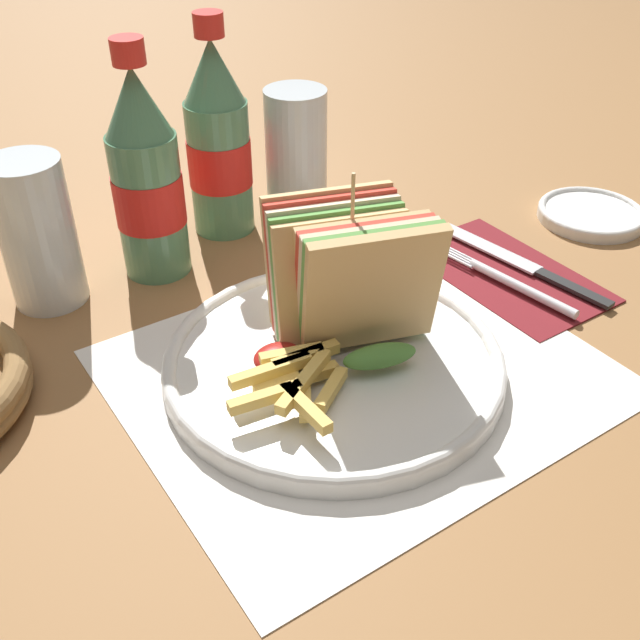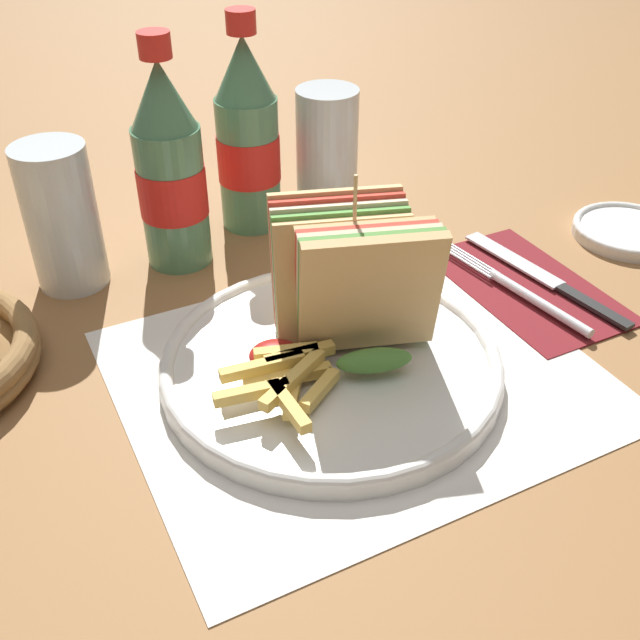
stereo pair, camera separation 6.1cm
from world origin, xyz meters
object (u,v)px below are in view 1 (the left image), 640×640
fork (508,281)px  coke_bottle_near (146,180)px  glass_near (296,161)px  plate_main (334,361)px  club_sandwich (351,278)px  glass_far (40,243)px  knife (523,264)px  side_saucer (591,213)px  coke_bottle_far (218,143)px

fork → coke_bottle_near: (-0.26, 0.22, 0.09)m
coke_bottle_near → glass_near: coke_bottle_near is taller
coke_bottle_near → fork: bearing=-40.3°
plate_main → club_sandwich: (0.03, 0.02, 0.06)m
club_sandwich → glass_far: size_ratio=1.06×
knife → glass_far: bearing=145.2°
plate_main → side_saucer: 0.39m
fork → glass_near: size_ratio=1.44×
coke_bottle_far → glass_far: coke_bottle_far is taller
coke_bottle_far → plate_main: bearing=-99.1°
fork → side_saucer: size_ratio=1.72×
club_sandwich → coke_bottle_near: 0.23m
knife → glass_near: glass_near is taller
club_sandwich → coke_bottle_near: coke_bottle_near is taller
plate_main → side_saucer: size_ratio=2.41×
knife → coke_bottle_far: 0.33m
club_sandwich → coke_bottle_far: size_ratio=0.65×
coke_bottle_far → glass_near: 0.09m
club_sandwich → glass_near: 0.26m
glass_far → side_saucer: 0.58m
plate_main → glass_near: glass_near is taller
club_sandwich → knife: size_ratio=0.73×
knife → side_saucer: 0.15m
coke_bottle_far → glass_near: bearing=-7.3°
coke_bottle_near → glass_far: bearing=176.6°
plate_main → fork: bearing=2.5°
club_sandwich → fork: (0.18, -0.01, -0.06)m
side_saucer → glass_far: bearing=161.9°
knife → glass_far: 0.46m
coke_bottle_near → glass_far: size_ratio=1.62×
knife → fork: bearing=-163.9°
coke_bottle_far → side_saucer: bearing=-31.4°
fork → knife: size_ratio=0.99×
plate_main → knife: 0.25m
coke_bottle_near → coke_bottle_far: size_ratio=1.00×
plate_main → club_sandwich: size_ratio=1.90×
coke_bottle_far → fork: bearing=-57.5°
club_sandwich → fork: bearing=-2.5°
fork → glass_far: glass_far is taller
plate_main → coke_bottle_near: (-0.05, 0.23, 0.09)m
plate_main → club_sandwich: bearing=31.1°
coke_bottle_far → glass_near: coke_bottle_far is taller
plate_main → knife: bearing=5.9°
fork → coke_bottle_near: size_ratio=0.89×
club_sandwich → fork: size_ratio=0.74×
fork → coke_bottle_near: 0.35m
glass_near → side_saucer: (0.26, -0.20, -0.05)m
glass_near → coke_bottle_near: bearing=-171.1°
club_sandwich → coke_bottle_near: size_ratio=0.65×
club_sandwich → glass_far: (-0.19, 0.22, -0.01)m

